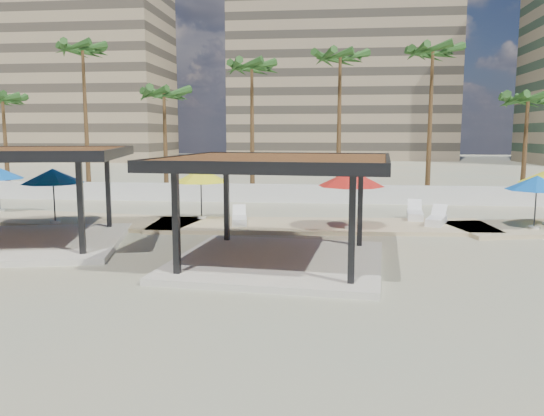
% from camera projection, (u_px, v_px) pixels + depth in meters
% --- Properties ---
extents(ground, '(200.00, 200.00, 0.00)m').
position_uv_depth(ground, '(258.00, 261.00, 18.58)').
color(ground, tan).
rests_on(ground, ground).
extents(promenade, '(44.45, 7.97, 0.24)m').
position_uv_depth(promenade, '(320.00, 224.00, 25.90)').
color(promenade, '#C6B284').
rests_on(promenade, ground).
extents(boundary_wall, '(56.00, 0.30, 1.20)m').
position_uv_depth(boundary_wall, '(292.00, 194.00, 34.24)').
color(boundary_wall, silver).
rests_on(boundary_wall, ground).
extents(building_west, '(34.00, 16.00, 32.40)m').
position_uv_depth(building_west, '(63.00, 68.00, 87.99)').
color(building_west, '#937F60').
rests_on(building_west, ground).
extents(building_mid, '(38.00, 16.00, 30.40)m').
position_uv_depth(building_mid, '(341.00, 77.00, 92.92)').
color(building_mid, '#847259').
rests_on(building_mid, ground).
extents(pavilion_central, '(7.95, 7.95, 3.69)m').
position_uv_depth(pavilion_central, '(278.00, 200.00, 17.92)').
color(pavilion_central, beige).
rests_on(pavilion_central, ground).
extents(pavilion_west, '(9.27, 9.27, 3.88)m').
position_uv_depth(pavilion_west, '(23.00, 188.00, 20.86)').
color(pavilion_west, beige).
rests_on(pavilion_west, ground).
extents(umbrella_b, '(3.65, 3.65, 2.53)m').
position_uv_depth(umbrella_b, '(201.00, 176.00, 26.60)').
color(umbrella_b, beige).
rests_on(umbrella_b, promenade).
extents(umbrella_c, '(3.48, 3.48, 2.66)m').
position_uv_depth(umbrella_c, '(351.00, 178.00, 23.57)').
color(umbrella_c, beige).
rests_on(umbrella_c, promenade).
extents(umbrella_d, '(3.51, 3.51, 2.41)m').
position_uv_depth(umbrella_d, '(537.00, 183.00, 23.69)').
color(umbrella_d, beige).
rests_on(umbrella_d, promenade).
extents(umbrella_f, '(3.19, 3.19, 2.63)m').
position_uv_depth(umbrella_f, '(53.00, 176.00, 25.11)').
color(umbrella_f, beige).
rests_on(umbrella_f, promenade).
extents(lounger_a, '(1.02, 2.15, 0.78)m').
position_uv_depth(lounger_a, '(239.00, 219.00, 25.38)').
color(lounger_a, white).
rests_on(lounger_a, promenade).
extents(lounger_b, '(1.39, 2.30, 0.83)m').
position_uv_depth(lounger_b, '(436.00, 220.00, 25.18)').
color(lounger_b, white).
rests_on(lounger_b, promenade).
extents(lounger_c, '(0.98, 2.34, 0.86)m').
position_uv_depth(lounger_c, '(415.00, 214.00, 26.89)').
color(lounger_c, white).
rests_on(lounger_c, promenade).
extents(palm_a, '(3.00, 3.00, 7.71)m').
position_uv_depth(palm_a, '(3.00, 103.00, 37.97)').
color(palm_a, brown).
rests_on(palm_a, ground).
extents(palm_b, '(3.00, 3.00, 11.17)m').
position_uv_depth(palm_b, '(83.00, 56.00, 37.25)').
color(palm_b, brown).
rests_on(palm_b, ground).
extents(palm_c, '(3.00, 3.00, 7.99)m').
position_uv_depth(palm_c, '(164.00, 98.00, 36.42)').
color(palm_c, brown).
rests_on(palm_c, ground).
extents(palm_d, '(3.00, 3.00, 9.79)m').
position_uv_depth(palm_d, '(252.00, 73.00, 36.31)').
color(palm_d, brown).
rests_on(palm_d, ground).
extents(palm_e, '(3.00, 3.00, 10.31)m').
position_uv_depth(palm_e, '(340.00, 63.00, 35.10)').
color(palm_e, brown).
rests_on(palm_e, ground).
extents(palm_f, '(3.00, 3.00, 10.58)m').
position_uv_depth(palm_f, '(433.00, 58.00, 34.60)').
color(palm_f, brown).
rests_on(palm_f, ground).
extents(palm_g, '(3.00, 3.00, 7.45)m').
position_uv_depth(palm_g, '(528.00, 103.00, 33.96)').
color(palm_g, brown).
rests_on(palm_g, ground).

